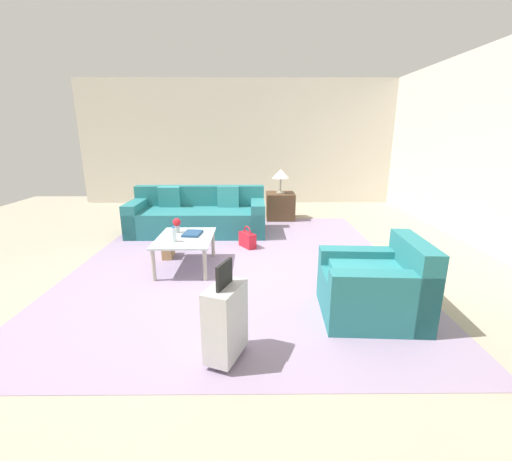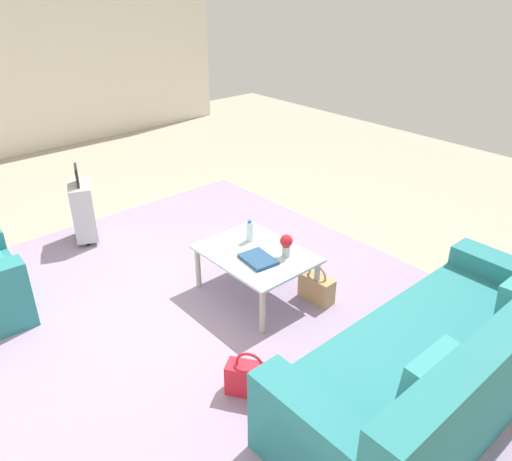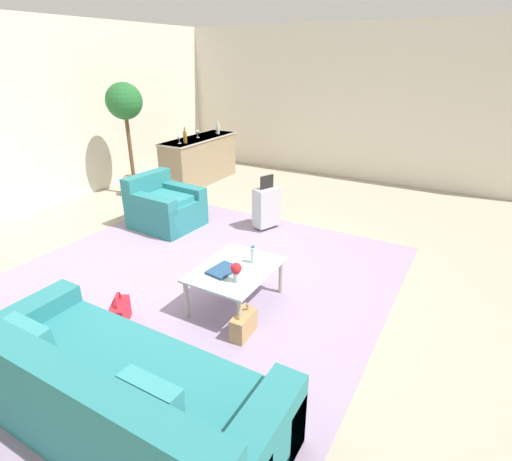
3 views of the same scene
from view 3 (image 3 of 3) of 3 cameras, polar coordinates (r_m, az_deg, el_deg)
The scene contains 19 objects.
ground_plane at distance 4.96m, azimuth -5.27°, elevation -6.48°, with size 12.00×12.00×0.00m, color #A89E89.
wall_right at distance 8.95m, azimuth 13.82°, elevation 17.11°, with size 0.12×8.00×3.10m, color silver.
area_rug at distance 4.67m, azimuth -11.54°, elevation -8.96°, with size 5.20×4.40×0.01m, color #9984A3.
couch at distance 3.18m, azimuth -20.12°, elevation -21.87°, with size 0.99×2.45×0.83m.
armchair at distance 6.44m, azimuth -13.08°, elevation 3.14°, with size 0.92×1.00×0.80m.
coffee_table at distance 4.24m, azimuth -2.93°, elevation -6.06°, with size 0.98×0.74×0.44m.
water_bottle at distance 4.27m, azimuth -0.40°, elevation -3.50°, with size 0.06×0.06×0.20m.
coffee_table_book at distance 4.16m, azimuth -4.78°, elevation -5.66°, with size 0.31×0.23×0.03m, color navy.
flower_vase at distance 3.92m, azimuth -2.85°, elevation -5.74°, with size 0.11×0.11×0.21m.
bar_console at distance 8.57m, azimuth -8.07°, elevation 10.01°, with size 1.90×0.62×0.94m.
wine_glass_leftmost at distance 7.93m, azimuth -10.92°, elevation 12.88°, with size 0.08×0.08×0.15m.
wine_glass_left_of_centre at distance 8.46m, azimuth -8.35°, elevation 13.72°, with size 0.08×0.08×0.15m.
wine_glass_right_of_centre at distance 8.96m, azimuth -5.61°, elevation 14.40°, with size 0.08×0.08×0.15m.
wine_bottle_amber at distance 7.95m, azimuth -10.11°, elevation 13.03°, with size 0.07×0.07×0.30m.
wine_bottle_clear at distance 8.82m, azimuth -5.46°, elevation 14.32°, with size 0.07×0.07×0.30m.
suitcase_silver at distance 6.14m, azimuth 1.52°, elevation 3.44°, with size 0.45×0.35×0.85m.
handbag_red at distance 4.30m, azimuth -18.85°, elevation -11.04°, with size 0.34×0.29×0.36m.
handbag_tan at distance 3.93m, azimuth -1.79°, elevation -13.22°, with size 0.33×0.16×0.36m.
potted_ficus at distance 7.84m, azimuth -18.05°, elevation 14.99°, with size 0.64×0.64×2.06m.
Camera 3 is at (-3.49, -2.50, 2.49)m, focal length 28.00 mm.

